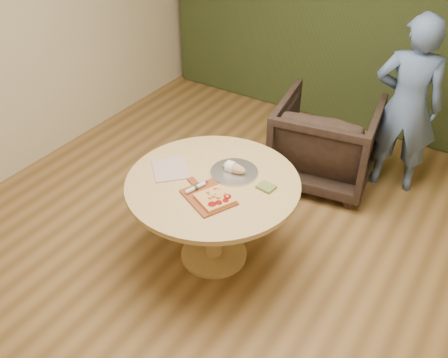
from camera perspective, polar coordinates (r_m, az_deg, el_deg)
room_shell at (r=3.05m, az=-0.94°, el=6.52°), size 5.04×6.04×2.84m
curtain at (r=5.53m, az=16.74°, el=18.81°), size 4.80×0.14×2.78m
pedestal_table at (r=3.73m, az=-1.26°, el=-2.00°), size 1.29×1.29×0.75m
pizza_paddle at (r=3.48m, az=-1.87°, el=-2.02°), size 0.47×0.40×0.01m
flatbread_pizza at (r=3.43m, az=-1.07°, el=-2.24°), size 0.29×0.29×0.04m
cutlery_roll at (r=3.53m, az=-3.28°, el=-1.00°), size 0.08×0.20×0.03m
newspaper at (r=3.78m, az=-6.17°, el=1.13°), size 0.39×0.39×0.01m
serving_tray at (r=3.72m, az=1.17°, el=0.80°), size 0.36×0.36×0.02m
bread_roll at (r=3.71m, az=1.06°, el=1.30°), size 0.19×0.09×0.09m
green_packet at (r=3.58m, az=4.85°, el=-0.92°), size 0.13×0.12×0.02m
armchair at (r=4.81m, az=11.62°, el=4.65°), size 1.02×0.97×0.92m
person_standing at (r=4.73m, az=20.14°, el=7.81°), size 0.68×0.53×1.67m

